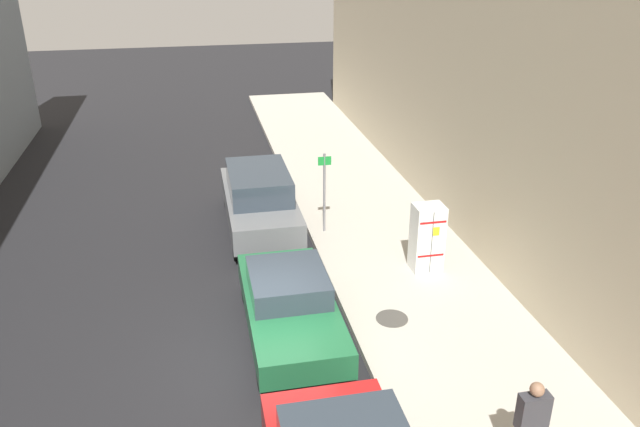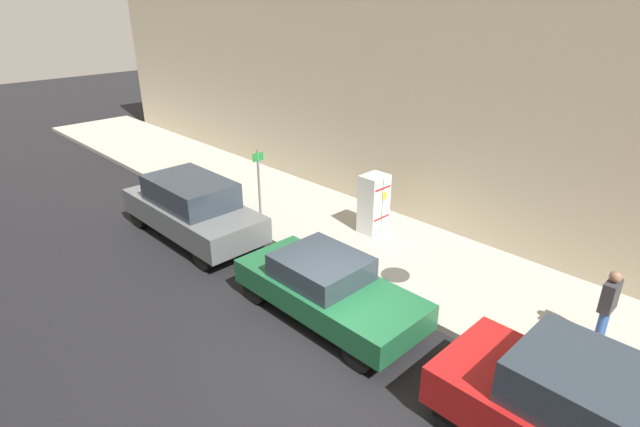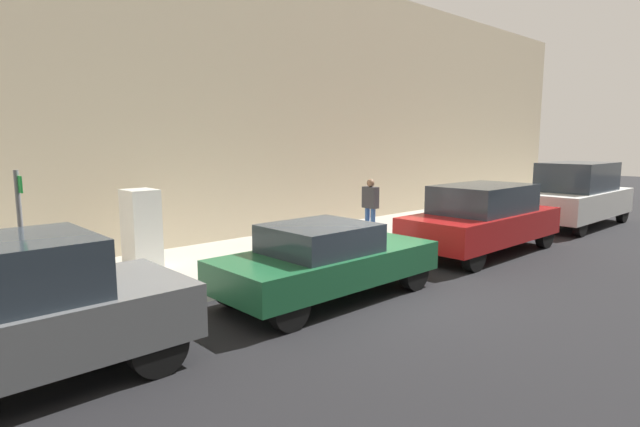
{
  "view_description": "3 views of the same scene",
  "coord_description": "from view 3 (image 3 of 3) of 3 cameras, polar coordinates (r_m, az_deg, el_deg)",
  "views": [
    {
      "loc": [
        1.02,
        10.24,
        7.77
      ],
      "look_at": [
        -1.92,
        -3.83,
        1.36
      ],
      "focal_mm": 35.0,
      "sensor_mm": 36.0,
      "label": 1
    },
    {
      "loc": [
        5.84,
        5.6,
        6.47
      ],
      "look_at": [
        -2.1,
        -2.52,
        1.45
      ],
      "focal_mm": 28.0,
      "sensor_mm": 36.0,
      "label": 2
    },
    {
      "loc": [
        5.78,
        -6.91,
        2.85
      ],
      "look_at": [
        -1.08,
        -0.55,
        1.5
      ],
      "focal_mm": 28.0,
      "sensor_mm": 36.0,
      "label": 3
    }
  ],
  "objects": [
    {
      "name": "parked_van_white",
      "position": [
        19.01,
        27.24,
        1.94
      ],
      "size": [
        2.02,
        5.14,
        2.15
      ],
      "color": "silver",
      "rests_on": "ground"
    },
    {
      "name": "street_sign_post",
      "position": [
        8.4,
        -30.92,
        -2.54
      ],
      "size": [
        0.36,
        0.07,
        2.29
      ],
      "color": "slate",
      "rests_on": "sidewalk_slab"
    },
    {
      "name": "parked_suv_red",
      "position": [
        13.43,
        18.09,
        -0.47
      ],
      "size": [
        1.94,
        4.88,
        1.76
      ],
      "color": "red",
      "rests_on": "ground"
    },
    {
      "name": "pedestrian_walking_far",
      "position": [
        14.3,
        5.77,
        1.16
      ],
      "size": [
        0.47,
        0.22,
        1.64
      ],
      "rotation": [
        0.0,
        0.0,
        5.91
      ],
      "color": "#2D5193",
      "rests_on": "sidewalk_slab"
    },
    {
      "name": "building_facade_near",
      "position": [
        14.68,
        -14.97,
        12.23
      ],
      "size": [
        2.44,
        39.6,
        7.89
      ],
      "primitive_type": "cube",
      "color": "beige",
      "rests_on": "ground"
    },
    {
      "name": "parked_sedan_green",
      "position": [
        9.11,
        0.73,
        -5.29
      ],
      "size": [
        1.81,
        4.31,
        1.4
      ],
      "color": "#1E6038",
      "rests_on": "ground"
    },
    {
      "name": "sidewalk_slab",
      "position": [
        12.22,
        -7.17,
        -4.95
      ],
      "size": [
        3.99,
        44.0,
        0.16
      ],
      "primitive_type": "cube",
      "color": "#B2ADA0",
      "rests_on": "ground"
    },
    {
      "name": "ground_plane",
      "position": [
        9.45,
        7.0,
        -9.41
      ],
      "size": [
        80.0,
        80.0,
        0.0
      ],
      "primitive_type": "plane",
      "color": "black"
    },
    {
      "name": "manhole_cover",
      "position": [
        11.0,
        -6.67,
        -5.95
      ],
      "size": [
        0.7,
        0.7,
        0.02
      ],
      "primitive_type": "cylinder",
      "color": "#47443F",
      "rests_on": "sidewalk_slab"
    },
    {
      "name": "discarded_refrigerator",
      "position": [
        11.15,
        -19.73,
        -1.76
      ],
      "size": [
        0.73,
        0.62,
        1.7
      ],
      "color": "white",
      "rests_on": "sidewalk_slab"
    },
    {
      "name": "fire_hydrant",
      "position": [
        14.74,
        13.45,
        -0.87
      ],
      "size": [
        0.22,
        0.22,
        0.82
      ],
      "color": "gold",
      "rests_on": "sidewalk_slab"
    }
  ]
}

